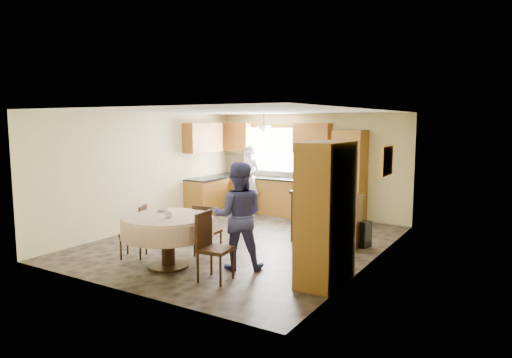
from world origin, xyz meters
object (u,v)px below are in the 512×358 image
object	(u,v)px
chair_right	(211,243)
chair_back	(205,228)
dining_table	(168,227)
cupboard	(326,213)
person_dining	(238,216)
sideboard	(326,220)
chair_left	(137,229)
oven_tower	(350,177)
person_sink	(249,180)

from	to	relation	value
chair_right	chair_back	bearing A→B (deg)	35.56
dining_table	cupboard	bearing A→B (deg)	15.43
dining_table	person_dining	bearing A→B (deg)	28.83
sideboard	chair_back	world-z (taller)	sideboard
chair_right	cupboard	bearing A→B (deg)	-67.68
chair_left	sideboard	bearing A→B (deg)	107.47
oven_tower	chair_right	world-z (taller)	oven_tower
person_sink	dining_table	bearing A→B (deg)	-63.39
sideboard	chair_back	xyz separation A→B (m)	(-1.47, -1.80, 0.03)
sideboard	chair_left	world-z (taller)	sideboard
chair_left	dining_table	bearing A→B (deg)	52.59
dining_table	person_dining	size ratio (longest dim) A/B	0.86
person_sink	person_dining	xyz separation A→B (m)	(2.10, -3.66, -0.02)
cupboard	person_dining	distance (m)	1.44
chair_left	chair_back	world-z (taller)	chair_back
chair_back	person_sink	size ratio (longest dim) A/B	0.52
chair_left	person_dining	world-z (taller)	person_dining
chair_right	person_sink	xyz separation A→B (m)	(-2.05, 4.32, 0.31)
chair_back	person_sink	world-z (taller)	person_sink
chair_left	chair_right	bearing A→B (deg)	53.70
cupboard	chair_right	xyz separation A→B (m)	(-1.47, -0.78, -0.46)
sideboard	person_sink	distance (m)	3.19
chair_back	chair_right	xyz separation A→B (m)	(0.80, -0.91, 0.06)
chair_left	chair_back	bearing A→B (deg)	96.70
sideboard	cupboard	bearing A→B (deg)	-62.42
sideboard	oven_tower	bearing A→B (deg)	102.96
person_sink	person_dining	size ratio (longest dim) A/B	1.02
chair_left	person_sink	bearing A→B (deg)	156.32
chair_left	person_sink	world-z (taller)	person_sink
oven_tower	cupboard	size ratio (longest dim) A/B	1.04
dining_table	chair_right	size ratio (longest dim) A/B	1.44
chair_right	person_dining	bearing A→B (deg)	-9.72
oven_tower	person_dining	bearing A→B (deg)	-94.94
oven_tower	sideboard	xyz separation A→B (m)	(0.27, -2.00, -0.59)
oven_tower	cupboard	distance (m)	4.07
oven_tower	chair_back	world-z (taller)	oven_tower
dining_table	chair_left	distance (m)	0.84
cupboard	chair_back	bearing A→B (deg)	176.79
chair_right	person_sink	distance (m)	4.79
cupboard	chair_left	size ratio (longest dim) A/B	2.27
oven_tower	dining_table	bearing A→B (deg)	-106.16
cupboard	chair_right	distance (m)	1.72
chair_back	chair_right	distance (m)	1.21
person_sink	person_dining	distance (m)	4.22
chair_right	person_sink	size ratio (longest dim) A/B	0.58
oven_tower	cupboard	bearing A→B (deg)	-74.75
person_sink	person_dining	bearing A→B (deg)	-48.48
cupboard	chair_right	world-z (taller)	cupboard
cupboard	chair_back	xyz separation A→B (m)	(-2.27, 0.13, -0.52)
chair_left	person_dining	size ratio (longest dim) A/B	0.53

